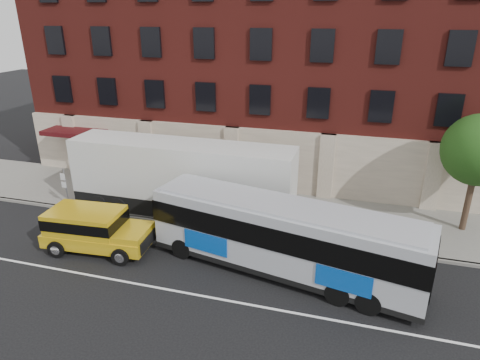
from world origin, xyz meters
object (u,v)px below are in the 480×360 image
(sign_pole, at_px, (65,186))
(shipping_container, at_px, (182,179))
(street_tree, at_px, (480,153))
(city_bus, at_px, (284,235))
(yellow_suv, at_px, (93,227))

(sign_pole, height_order, shipping_container, shipping_container)
(sign_pole, height_order, street_tree, street_tree)
(street_tree, distance_m, city_bus, 10.94)
(street_tree, relative_size, city_bus, 0.50)
(sign_pole, xyz_separation_m, city_bus, (13.47, -2.97, 0.39))
(sign_pole, relative_size, yellow_suv, 0.46)
(shipping_container, bearing_deg, street_tree, 7.59)
(sign_pole, height_order, yellow_suv, sign_pole)
(city_bus, distance_m, yellow_suv, 9.27)
(sign_pole, xyz_separation_m, shipping_container, (6.85, 1.31, 0.64))
(sign_pole, height_order, city_bus, city_bus)
(yellow_suv, relative_size, shipping_container, 0.43)
(city_bus, xyz_separation_m, shipping_container, (-6.62, 4.28, 0.26))
(street_tree, bearing_deg, city_bus, -143.66)
(sign_pole, bearing_deg, shipping_container, 10.86)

